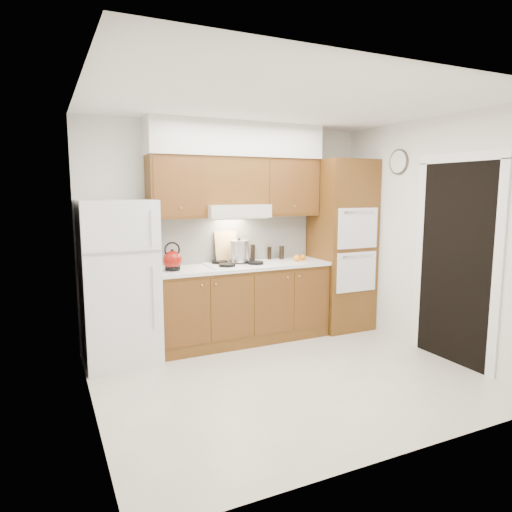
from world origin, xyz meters
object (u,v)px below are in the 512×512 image
at_px(fridge, 119,282).
at_px(kettle, 172,260).
at_px(oven_cabinet, 341,245).
at_px(stock_pot, 239,251).

height_order(fridge, kettle, fridge).
distance_m(fridge, kettle, 0.61).
distance_m(oven_cabinet, stock_pot, 1.42).
xyz_separation_m(fridge, kettle, (0.58, 0.01, 0.19)).
distance_m(fridge, oven_cabinet, 2.86).
relative_size(fridge, kettle, 8.20).
height_order(oven_cabinet, kettle, oven_cabinet).
bearing_deg(fridge, stock_pot, 4.54).
height_order(kettle, stock_pot, stock_pot).
bearing_deg(kettle, stock_pot, -8.16).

